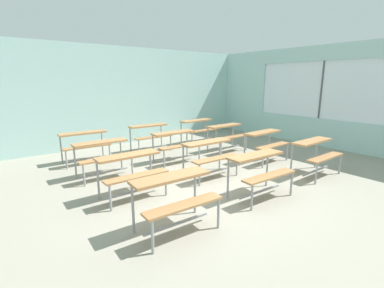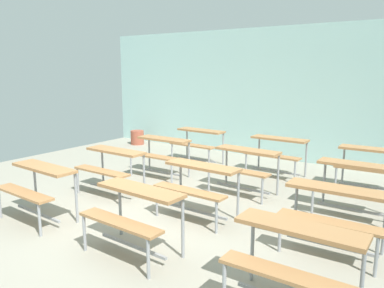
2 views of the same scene
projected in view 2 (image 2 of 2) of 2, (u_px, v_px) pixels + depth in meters
ground at (156, 220)px, 5.33m from camera, size 10.00×9.00×0.05m
wall_back at (282, 94)px, 8.67m from camera, size 10.00×0.12×3.00m
desk_bench_r0c0 at (37, 180)px, 5.19m from camera, size 1.13×0.64×0.74m
desk_bench_r0c1 at (133, 206)px, 4.22m from camera, size 1.13×0.64×0.74m
desk_bench_r0c2 at (295, 250)px, 3.19m from camera, size 1.10×0.60×0.74m
desk_bench_r1c0 at (111, 161)px, 6.28m from camera, size 1.11×0.61×0.74m
desk_bench_r1c1 at (198, 179)px, 5.27m from camera, size 1.12×0.62×0.74m
desk_bench_r1c2 at (334, 205)px, 4.24m from camera, size 1.12×0.62×0.74m
desk_bench_r2c0 at (160, 148)px, 7.35m from camera, size 1.10×0.60×0.74m
desk_bench_r2c1 at (244, 161)px, 6.31m from camera, size 1.13×0.64×0.74m
desk_bench_r2c2 at (356, 177)px, 5.33m from camera, size 1.10×0.59×0.74m
desk_bench_r3c0 at (198, 138)px, 8.38m from camera, size 1.12×0.63×0.74m
desk_bench_r3c1 at (277, 148)px, 7.38m from camera, size 1.12×0.63×0.74m
desk_bench_r3c2 at (372, 160)px, 6.38m from camera, size 1.12×0.62×0.74m
trash_bin at (137, 137)px, 10.60m from camera, size 0.36×0.36×0.38m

